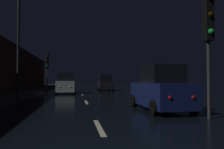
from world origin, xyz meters
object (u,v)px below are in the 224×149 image
Objects in this scene: traffic_light_near_right at (208,26)px; car_approaching_headlights at (66,84)px; car_parked_right_near at (160,90)px; streetlamp_overhead at (25,18)px; car_parked_right_far at (105,83)px; traffic_light_far_left at (47,64)px.

car_approaching_headlights is (-5.95, 15.93, -2.51)m from traffic_light_near_right.
car_approaching_headlights is 14.39m from car_parked_right_near.
car_parked_right_far is (7.31, 14.03, -4.55)m from streetlamp_overhead.
streetlamp_overhead is 10.17m from car_approaching_headlights.
traffic_light_far_left is 18.89m from car_parked_right_near.
traffic_light_far_left is at bearing 101.38° from car_parked_right_far.
traffic_light_near_right reaches higher than traffic_light_far_left.
traffic_light_near_right is 21.30m from car_parked_right_far.
car_parked_right_near is (-0.90, 2.46, -2.53)m from traffic_light_near_right.
streetlamp_overhead reaches higher than car_approaching_headlights.
traffic_light_far_left reaches higher than car_approaching_headlights.
car_approaching_headlights is (2.25, 8.83, -4.51)m from streetlamp_overhead.
car_parked_right_near is (7.31, -4.63, -4.53)m from streetlamp_overhead.
car_parked_right_near is (5.05, -13.47, -0.02)m from car_approaching_headlights.
car_parked_right_far is (0.00, 18.67, -0.02)m from car_parked_right_near.
traffic_light_far_left is 1.13× the size of car_parked_right_far.
car_approaching_headlights reaches higher than car_parked_right_far.
traffic_light_near_right is at bearing -159.92° from car_parked_right_near.
streetlamp_overhead is (-8.20, 7.09, 2.00)m from traffic_light_near_right.
car_approaching_headlights is 1.04× the size of car_parked_right_far.
car_approaching_headlights is at bearing 135.82° from car_parked_right_far.
traffic_light_near_right is at bearing 20.49° from car_approaching_headlights.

